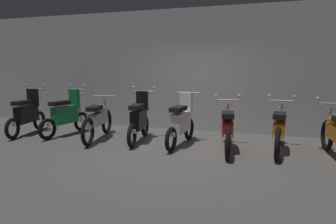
# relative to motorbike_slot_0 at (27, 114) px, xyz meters

# --- Properties ---
(ground_plane) EXTENTS (80.00, 80.00, 0.00)m
(ground_plane) POSITION_rel_motorbike_slot_0_xyz_m (4.17, -0.43, -0.53)
(ground_plane) COLOR #565451
(back_wall) EXTENTS (16.32, 0.30, 3.32)m
(back_wall) POSITION_rel_motorbike_slot_0_xyz_m (4.17, 1.95, 1.13)
(back_wall) COLOR #ADADB2
(back_wall) RESTS_ON ground
(motorbike_slot_0) EXTENTS (0.58, 1.67, 1.29)m
(motorbike_slot_0) POSITION_rel_motorbike_slot_0_xyz_m (0.00, 0.00, 0.00)
(motorbike_slot_0) COLOR black
(motorbike_slot_0) RESTS_ON ground
(motorbike_slot_1) EXTENTS (0.58, 1.67, 1.29)m
(motorbike_slot_1) POSITION_rel_motorbike_slot_0_xyz_m (1.05, 0.22, 0.00)
(motorbike_slot_1) COLOR black
(motorbike_slot_1) RESTS_ON ground
(motorbike_slot_2) EXTENTS (0.61, 1.93, 1.03)m
(motorbike_slot_2) POSITION_rel_motorbike_slot_0_xyz_m (2.08, 0.07, -0.04)
(motorbike_slot_2) COLOR black
(motorbike_slot_2) RESTS_ON ground
(motorbike_slot_3) EXTENTS (0.59, 1.68, 1.29)m
(motorbike_slot_3) POSITION_rel_motorbike_slot_0_xyz_m (3.12, 0.18, 0.00)
(motorbike_slot_3) COLOR black
(motorbike_slot_3) RESTS_ON ground
(motorbike_slot_4) EXTENTS (0.56, 1.68, 1.18)m
(motorbike_slot_4) POSITION_rel_motorbike_slot_0_xyz_m (4.17, 0.14, -0.00)
(motorbike_slot_4) COLOR black
(motorbike_slot_4) RESTS_ON ground
(motorbike_slot_5) EXTENTS (0.59, 1.94, 1.15)m
(motorbike_slot_5) POSITION_rel_motorbike_slot_0_xyz_m (5.20, 0.05, -0.04)
(motorbike_slot_5) COLOR black
(motorbike_slot_5) RESTS_ON ground
(motorbike_slot_6) EXTENTS (0.59, 1.95, 1.15)m
(motorbike_slot_6) POSITION_rel_motorbike_slot_0_xyz_m (6.25, 0.27, -0.04)
(motorbike_slot_6) COLOR black
(motorbike_slot_6) RESTS_ON ground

